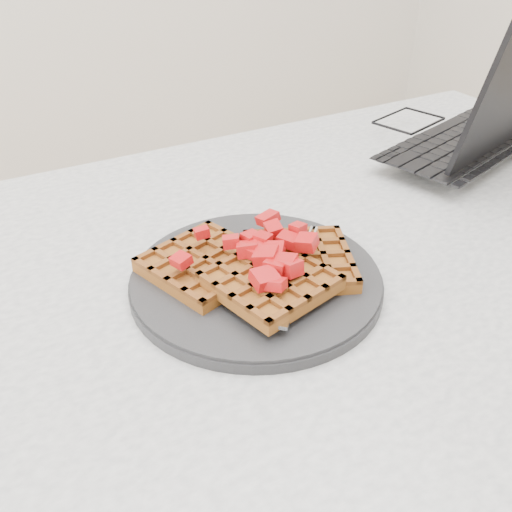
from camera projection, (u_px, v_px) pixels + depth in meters
name	position (u px, v px, depth m)	size (l,w,h in m)	color
table	(333.00, 313.00, 0.79)	(1.20, 0.80, 0.75)	silver
plate	(256.00, 280.00, 0.64)	(0.28, 0.28, 0.02)	black
waffles	(258.00, 267.00, 0.63)	(0.25, 0.22, 0.03)	brown
strawberry_pile	(256.00, 245.00, 0.62)	(0.15, 0.15, 0.02)	#9A0308
fork	(297.00, 275.00, 0.62)	(0.02, 0.18, 0.02)	silver
laptop	(457.00, 127.00, 0.96)	(0.43, 0.36, 0.26)	black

